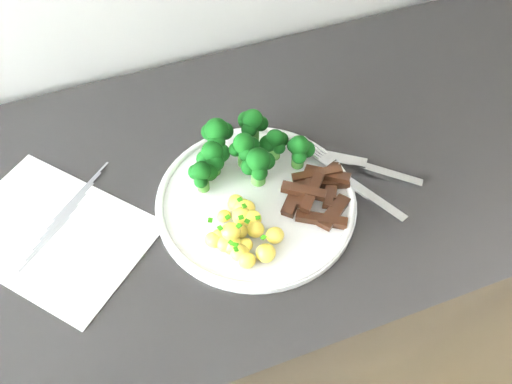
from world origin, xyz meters
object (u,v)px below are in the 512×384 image
potatoes (240,231)px  beef_strips (319,192)px  plate (256,201)px  broccoli (243,148)px  counter (207,321)px  fork (352,182)px  knife (373,170)px  recipe_paper (53,233)px

potatoes → beef_strips: 0.13m
plate → broccoli: broccoli is taller
counter → broccoli: size_ratio=12.29×
fork → knife: size_ratio=1.19×
counter → fork: (0.24, -0.07, 0.46)m
potatoes → beef_strips: (0.13, 0.02, -0.00)m
potatoes → beef_strips: potatoes is taller
plate → recipe_paper: bearing=169.4°
recipe_paper → knife: (0.48, -0.06, 0.01)m
counter → plate: (0.09, -0.05, 0.45)m
knife → beef_strips: bearing=-170.5°
counter → recipe_paper: (-0.19, 0.00, 0.44)m
fork → knife: (0.05, 0.02, -0.01)m
plate → knife: knife is taller
plate → counter: bearing=152.1°
knife → broccoli: bearing=157.7°
fork → knife: bearing=19.4°
beef_strips → fork: bearing=1.1°
beef_strips → fork: 0.06m
plate → potatoes: potatoes is taller
plate → beef_strips: bearing=-16.1°
broccoli → knife: bearing=-22.3°
knife → counter: bearing=168.4°
potatoes → beef_strips: size_ratio=1.00×
counter → broccoli: (0.10, 0.02, 0.49)m
beef_strips → counter: bearing=157.5°
beef_strips → recipe_paper: bearing=168.1°
recipe_paper → counter: bearing=-1.3°
knife → potatoes: bearing=-169.8°
recipe_paper → plate: 0.29m
broccoli → potatoes: (-0.05, -0.12, -0.03)m
potatoes → knife: 0.23m
beef_strips → fork: beef_strips is taller
broccoli → knife: (0.18, -0.08, -0.04)m
broccoli → potatoes: broccoli is taller
recipe_paper → broccoli: 0.30m
beef_strips → broccoli: bearing=132.0°
potatoes → plate: bearing=49.8°
counter → potatoes: bearing=-62.7°
potatoes → fork: (0.19, 0.03, -0.00)m
beef_strips → knife: beef_strips is taller
recipe_paper → fork: size_ratio=1.64×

